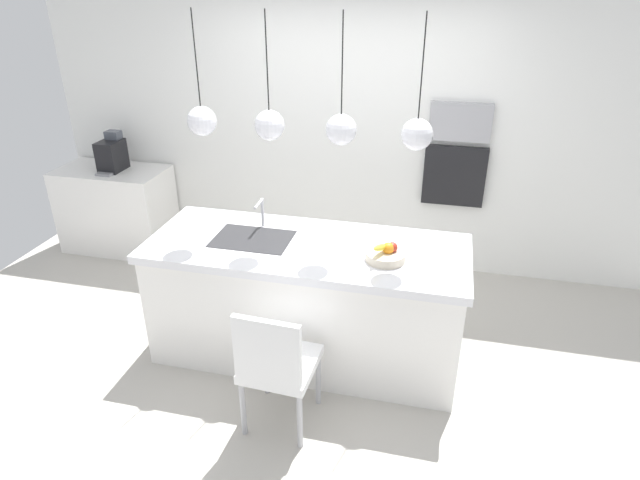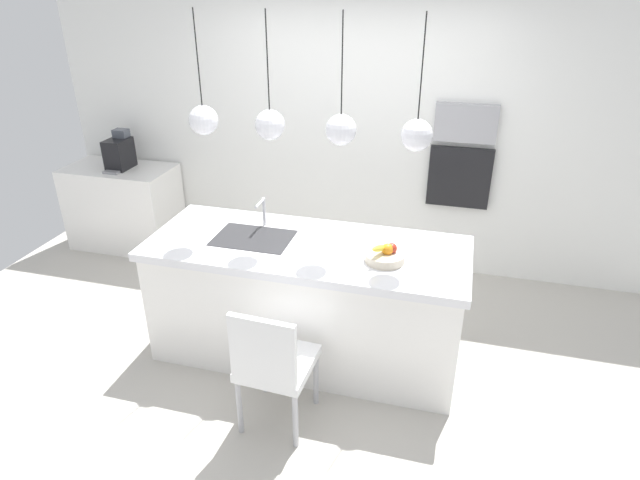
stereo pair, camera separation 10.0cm
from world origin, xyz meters
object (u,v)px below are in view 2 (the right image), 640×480
object	(u,v)px
fruit_bowl	(385,255)
coffee_machine	(119,153)
microwave	(466,123)
oven	(459,177)
chair_near	(273,362)

from	to	relation	value
fruit_bowl	coffee_machine	distance (m)	3.24
coffee_machine	microwave	world-z (taller)	microwave
oven	microwave	bearing A→B (deg)	0.00
fruit_bowl	microwave	size ratio (longest dim) A/B	0.49
microwave	oven	bearing A→B (deg)	0.00
fruit_bowl	coffee_machine	world-z (taller)	coffee_machine
coffee_machine	microwave	bearing A→B (deg)	5.07
oven	chair_near	distance (m)	2.61
microwave	chair_near	distance (m)	2.75
coffee_machine	oven	distance (m)	3.36
microwave	fruit_bowl	bearing A→B (deg)	-104.03
coffee_machine	microwave	size ratio (longest dim) A/B	0.70
fruit_bowl	microwave	world-z (taller)	microwave
fruit_bowl	chair_near	distance (m)	1.01
microwave	coffee_machine	bearing A→B (deg)	-174.93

